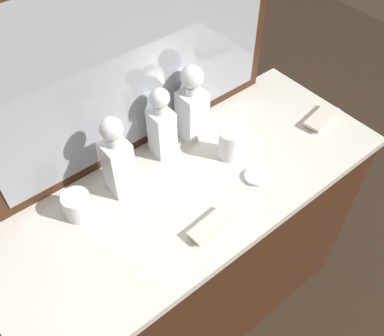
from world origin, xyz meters
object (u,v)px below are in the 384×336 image
(crystal_decanter_far_left, at_px, (162,128))
(crystal_decanter_right, at_px, (118,163))
(crystal_decanter_center, at_px, (192,109))
(silver_brush_left, at_px, (210,226))
(silver_brush_right, at_px, (322,118))
(crystal_tumbler_front, at_px, (229,145))
(porcelain_dish, at_px, (256,177))
(crystal_tumbler_center, at_px, (78,206))

(crystal_decanter_far_left, height_order, crystal_decanter_right, crystal_decanter_right)
(crystal_decanter_center, bearing_deg, silver_brush_left, -121.71)
(silver_brush_right, distance_m, silver_brush_left, 0.64)
(crystal_decanter_far_left, distance_m, crystal_tumbler_front, 0.23)
(crystal_decanter_right, relative_size, porcelain_dish, 3.83)
(crystal_tumbler_center, bearing_deg, crystal_decanter_right, 1.56)
(silver_brush_right, bearing_deg, crystal_decanter_right, 165.31)
(crystal_decanter_right, bearing_deg, silver_brush_right, -14.69)
(crystal_tumbler_front, relative_size, silver_brush_right, 0.65)
(crystal_decanter_right, distance_m, porcelain_dish, 0.45)
(silver_brush_right, bearing_deg, crystal_decanter_far_left, 156.04)
(silver_brush_left, bearing_deg, crystal_tumbler_center, 133.09)
(silver_brush_left, bearing_deg, silver_brush_right, 9.03)
(silver_brush_left, bearing_deg, crystal_decanter_center, 58.29)
(crystal_decanter_right, height_order, porcelain_dish, crystal_decanter_right)
(crystal_tumbler_front, distance_m, silver_brush_right, 0.40)
(silver_brush_left, distance_m, porcelain_dish, 0.25)
(crystal_tumbler_front, xyz_separation_m, porcelain_dish, (-0.00, -0.13, -0.04))
(crystal_tumbler_center, bearing_deg, crystal_tumbler_front, -11.32)
(crystal_tumbler_front, bearing_deg, silver_brush_left, -142.54)
(crystal_decanter_center, relative_size, crystal_tumbler_front, 2.67)
(silver_brush_right, xyz_separation_m, silver_brush_left, (-0.63, -0.10, 0.00))
(porcelain_dish, bearing_deg, crystal_tumbler_front, 89.05)
(crystal_decanter_center, relative_size, crystal_decanter_right, 0.97)
(crystal_decanter_right, distance_m, crystal_tumbler_front, 0.38)
(porcelain_dish, bearing_deg, crystal_tumbler_center, 155.29)
(crystal_tumbler_front, relative_size, silver_brush_left, 0.71)
(crystal_tumbler_front, xyz_separation_m, silver_brush_right, (0.38, -0.09, -0.04))
(crystal_decanter_far_left, bearing_deg, silver_brush_left, -103.54)
(crystal_decanter_far_left, relative_size, porcelain_dish, 3.49)
(crystal_decanter_right, bearing_deg, crystal_tumbler_center, -178.44)
(crystal_decanter_right, relative_size, crystal_tumbler_front, 2.74)
(crystal_tumbler_front, height_order, porcelain_dish, crystal_tumbler_front)
(crystal_decanter_center, distance_m, silver_brush_left, 0.42)
(crystal_decanter_center, height_order, porcelain_dish, crystal_decanter_center)
(silver_brush_right, bearing_deg, crystal_decanter_center, 148.87)
(crystal_decanter_far_left, xyz_separation_m, crystal_decanter_center, (0.13, 0.01, 0.01))
(crystal_decanter_center, height_order, silver_brush_right, crystal_decanter_center)
(silver_brush_right, height_order, porcelain_dish, silver_brush_right)
(crystal_decanter_far_left, xyz_separation_m, crystal_tumbler_front, (0.16, -0.16, -0.06))
(porcelain_dish, bearing_deg, crystal_decanter_center, 95.16)
(crystal_tumbler_front, bearing_deg, crystal_decanter_right, 163.38)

